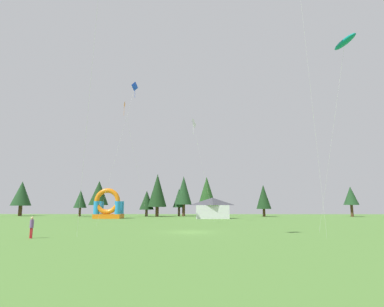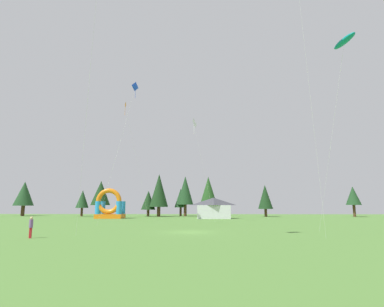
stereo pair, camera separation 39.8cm
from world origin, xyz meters
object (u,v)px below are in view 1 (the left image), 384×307
at_px(festival_tent, 212,208).
at_px(kite_white_diamond, 193,124).
at_px(kite_blue_diamond, 135,88).
at_px(inflatable_yellow_castle, 108,208).
at_px(kite_orange_diamond, 124,107).
at_px(kite_teal_parafoil, 345,42).
at_px(person_midfield, 32,225).

bearing_deg(festival_tent, kite_white_diamond, -105.00).
xyz_separation_m(kite_white_diamond, festival_tent, (3.68, 13.74, -13.51)).
bearing_deg(kite_blue_diamond, festival_tent, 60.26).
relative_size(kite_white_diamond, inflatable_yellow_castle, 2.74).
xyz_separation_m(kite_orange_diamond, kite_teal_parafoil, (26.39, -24.47, -1.70)).
bearing_deg(kite_orange_diamond, inflatable_yellow_castle, 114.83).
xyz_separation_m(person_midfield, inflatable_yellow_castle, (-4.10, 36.94, 1.06)).
distance_m(kite_blue_diamond, festival_tent, 29.29).
distance_m(kite_teal_parafoil, kite_blue_diamond, 27.11).
relative_size(kite_orange_diamond, festival_tent, 3.13).
xyz_separation_m(kite_orange_diamond, kite_blue_diamond, (3.76, -9.59, -0.35)).
bearing_deg(kite_orange_diamond, person_midfield, -92.48).
bearing_deg(kite_teal_parafoil, kite_white_diamond, 123.57).
height_order(kite_orange_diamond, kite_white_diamond, kite_orange_diamond).
height_order(person_midfield, festival_tent, festival_tent).
xyz_separation_m(kite_teal_parafoil, kite_blue_diamond, (-22.62, 14.88, 1.35)).
bearing_deg(kite_white_diamond, kite_blue_diamond, -139.50).
bearing_deg(festival_tent, kite_orange_diamond, -144.55).
relative_size(kite_blue_diamond, kite_white_diamond, 1.22).
relative_size(kite_orange_diamond, kite_teal_parafoil, 1.10).
bearing_deg(person_midfield, inflatable_yellow_castle, -56.55).
xyz_separation_m(kite_teal_parafoil, kite_white_diamond, (-14.49, 21.83, -2.18)).
xyz_separation_m(kite_blue_diamond, inflatable_yellow_castle, (-8.98, 20.87, -17.00)).
bearing_deg(festival_tent, person_midfield, -114.43).
bearing_deg(kite_blue_diamond, kite_teal_parafoil, -33.34).
xyz_separation_m(kite_blue_diamond, festival_tent, (11.82, 20.68, -17.05)).
distance_m(kite_white_diamond, inflatable_yellow_castle, 25.85).
height_order(kite_blue_diamond, person_midfield, kite_blue_diamond).
height_order(kite_teal_parafoil, kite_white_diamond, kite_teal_parafoil).
xyz_separation_m(kite_blue_diamond, kite_white_diamond, (8.14, 6.95, -3.53)).
bearing_deg(kite_orange_diamond, kite_white_diamond, -12.52).
relative_size(kite_teal_parafoil, person_midfield, 10.49).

